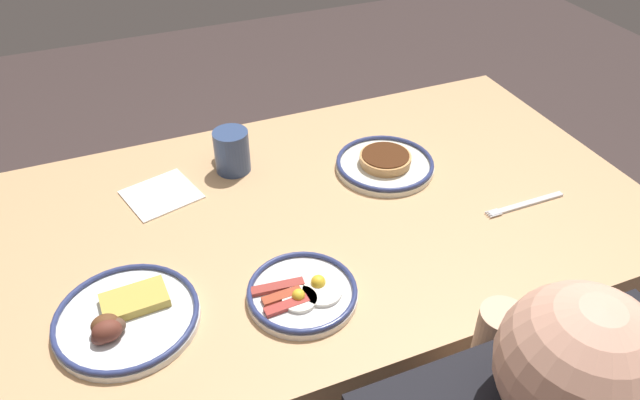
# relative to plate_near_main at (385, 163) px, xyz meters

# --- Properties ---
(dining_table) EXTENTS (1.44, 0.84, 0.73)m
(dining_table) POSITION_rel_plate_near_main_xyz_m (0.20, 0.09, -0.08)
(dining_table) COLOR tan
(dining_table) RESTS_ON ground_plane
(plate_near_main) EXTENTS (0.24, 0.24, 0.04)m
(plate_near_main) POSITION_rel_plate_near_main_xyz_m (0.00, 0.00, 0.00)
(plate_near_main) COLOR silver
(plate_near_main) RESTS_ON dining_table
(plate_center_pancakes) EXTENTS (0.26, 0.26, 0.05)m
(plate_center_pancakes) POSITION_rel_plate_near_main_xyz_m (0.64, 0.26, -0.00)
(plate_center_pancakes) COLOR white
(plate_center_pancakes) RESTS_ON dining_table
(plate_far_companion) EXTENTS (0.21, 0.21, 0.04)m
(plate_far_companion) POSITION_rel_plate_near_main_xyz_m (0.33, 0.32, -0.00)
(plate_far_companion) COLOR white
(plate_far_companion) RESTS_ON dining_table
(coffee_mug) EXTENTS (0.08, 0.12, 0.10)m
(coffee_mug) POSITION_rel_plate_near_main_xyz_m (0.34, -0.14, 0.04)
(coffee_mug) COLOR #334772
(coffee_mug) RESTS_ON dining_table
(paper_napkin) EXTENTS (0.18, 0.17, 0.00)m
(paper_napkin) POSITION_rel_plate_near_main_xyz_m (0.52, -0.10, -0.01)
(paper_napkin) COLOR white
(paper_napkin) RESTS_ON dining_table
(fork_near) EXTENTS (0.20, 0.02, 0.01)m
(fork_near) POSITION_rel_plate_near_main_xyz_m (-0.22, 0.25, -0.01)
(fork_near) COLOR silver
(fork_near) RESTS_ON dining_table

